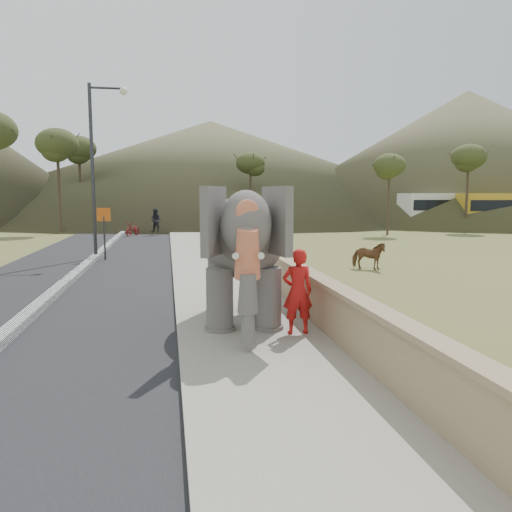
{
  "coord_description": "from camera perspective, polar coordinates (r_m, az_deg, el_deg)",
  "views": [
    {
      "loc": [
        -1.65,
        -7.04,
        3.01
      ],
      "look_at": [
        0.2,
        3.39,
        1.7
      ],
      "focal_mm": 35.0,
      "sensor_mm": 36.0,
      "label": 1
    }
  ],
  "objects": [
    {
      "name": "lamppost",
      "position": [
        24.45,
        -17.52,
        11.11
      ],
      "size": [
        1.76,
        0.36,
        8.0
      ],
      "color": "#333438",
      "rests_on": "ground"
    },
    {
      "name": "road",
      "position": [
        17.62,
        -20.9,
        -3.2
      ],
      "size": [
        7.0,
        120.0,
        0.03
      ],
      "primitive_type": "cube",
      "color": "black",
      "rests_on": "ground"
    },
    {
      "name": "trees",
      "position": [
        35.95,
        -8.77,
        8.53
      ],
      "size": [
        47.96,
        44.18,
        9.42
      ],
      "color": "#473828",
      "rests_on": "ground"
    },
    {
      "name": "median",
      "position": [
        17.61,
        -20.91,
        -2.89
      ],
      "size": [
        0.35,
        120.0,
        0.22
      ],
      "primitive_type": "cube",
      "color": "black",
      "rests_on": "ground"
    },
    {
      "name": "parapet",
      "position": [
        17.53,
        0.89,
        -1.01
      ],
      "size": [
        0.3,
        120.0,
        1.1
      ],
      "primitive_type": "cube",
      "color": "tan",
      "rests_on": "ground"
    },
    {
      "name": "motorcyclist",
      "position": [
        37.2,
        -12.75,
        3.44
      ],
      "size": [
        2.86,
        1.96,
        1.98
      ],
      "color": "maroon",
      "rests_on": "ground"
    },
    {
      "name": "elephant_and_man",
      "position": [
        11.34,
        -1.53,
        0.02
      ],
      "size": [
        2.49,
        4.28,
        2.97
      ],
      "color": "slate",
      "rests_on": "ground"
    },
    {
      "name": "ground",
      "position": [
        7.83,
        3.01,
        -15.57
      ],
      "size": [
        160.0,
        160.0,
        0.0
      ],
      "primitive_type": "plane",
      "color": "olive",
      "rests_on": "ground"
    },
    {
      "name": "signboard",
      "position": [
        23.74,
        -16.98,
        3.45
      ],
      "size": [
        0.6,
        0.08,
        2.4
      ],
      "color": "#2D2D33",
      "rests_on": "ground"
    },
    {
      "name": "distant_car",
      "position": [
        46.85,
        10.99,
        4.13
      ],
      "size": [
        4.42,
        2.25,
        1.44
      ],
      "primitive_type": "imported",
      "rotation": [
        0.0,
        0.0,
        1.44
      ],
      "color": "#B2B2B9",
      "rests_on": "ground"
    },
    {
      "name": "walkway",
      "position": [
        17.37,
        -4.47,
        -2.69
      ],
      "size": [
        3.0,
        120.0,
        0.15
      ],
      "primitive_type": "cube",
      "color": "#9E9687",
      "rests_on": "ground"
    },
    {
      "name": "hill_right",
      "position": [
        70.2,
        22.8,
        10.6
      ],
      "size": [
        56.0,
        56.0,
        16.0
      ],
      "primitive_type": "cone",
      "color": "brown",
      "rests_on": "ground"
    },
    {
      "name": "bus_white",
      "position": [
        48.58,
        22.2,
        4.82
      ],
      "size": [
        11.1,
        2.98,
        3.1
      ],
      "primitive_type": "cube",
      "rotation": [
        0.0,
        0.0,
        1.61
      ],
      "color": "white",
      "rests_on": "ground"
    },
    {
      "name": "cow",
      "position": [
        20.48,
        12.72,
        0.02
      ],
      "size": [
        1.46,
        1.18,
        1.12
      ],
      "primitive_type": "imported",
      "rotation": [
        0.0,
        0.0,
        1.06
      ],
      "color": "brown",
      "rests_on": "ground"
    },
    {
      "name": "hill_far",
      "position": [
        77.43,
        -5.21,
        9.99
      ],
      "size": [
        80.0,
        80.0,
        14.0
      ],
      "primitive_type": "cone",
      "color": "brown",
      "rests_on": "ground"
    }
  ]
}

